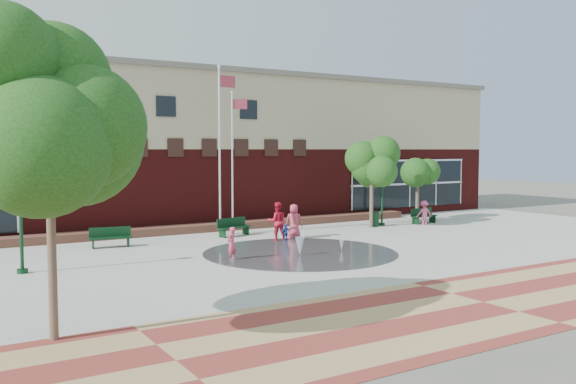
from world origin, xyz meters
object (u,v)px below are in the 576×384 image
flagpole_left (233,155)px  tree_big_left (48,107)px  trash_can (374,219)px  bench_left (111,241)px  child_splash (232,244)px  flagpole_right (220,141)px

flagpole_left → tree_big_left: 17.98m
flagpole_left → trash_can: 9.36m
trash_can → flagpole_left: bearing=171.8°
flagpole_left → bench_left: (-6.67, -0.89, -3.87)m
flagpole_left → trash_can: size_ratio=8.11×
tree_big_left → child_splash: bearing=41.3°
bench_left → tree_big_left: (-4.83, -12.88, 5.16)m
flagpole_right → trash_can: 10.25m
bench_left → tree_big_left: 14.69m
flagpole_left → child_splash: flagpole_left is taller
bench_left → flagpole_left: bearing=16.7°
tree_big_left → child_splash: size_ratio=5.60×
flagpole_left → child_splash: 8.20m
flagpole_right → child_splash: bearing=-119.9°
flagpole_right → bench_left: flagpole_right is taller
flagpole_right → tree_big_left: (-10.90, -14.02, 0.53)m
bench_left → trash_can: bench_left is taller
flagpole_right → tree_big_left: flagpole_right is taller
bench_left → trash_can: size_ratio=2.08×
flagpole_right → trash_can: flagpole_right is taller
trash_can → tree_big_left: (-20.01, -12.54, 4.99)m
tree_big_left → flagpole_left: bearing=50.1°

